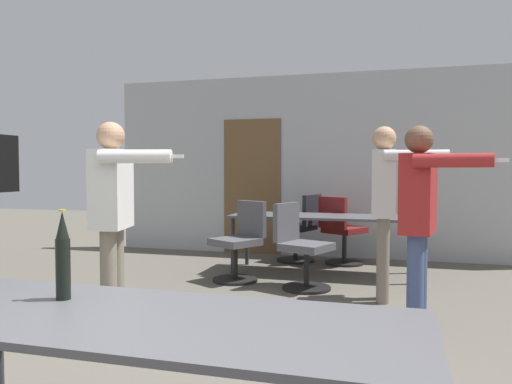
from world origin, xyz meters
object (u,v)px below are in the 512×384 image
Objects in this scene: person_left_plaid at (113,204)px; office_chair_far_left at (240,244)px; person_near_casual at (385,195)px; office_chair_side_rolled at (301,249)px; office_chair_near_pushed at (300,230)px; office_chair_mid_tucked at (341,233)px; beer_bottle at (63,257)px; person_right_polo at (420,209)px.

office_chair_far_left is (0.46, 1.93, -0.58)m from person_left_plaid.
person_left_plaid is 2.53m from person_near_casual.
office_chair_side_rolled is at bearing -165.29° from office_chair_far_left.
office_chair_mid_tucked is (0.57, -0.05, -0.01)m from office_chair_near_pushed.
office_chair_mid_tucked is 4.99m from beer_bottle.
person_right_polo is at bearing 15.20° from person_near_casual.
person_near_casual is 4.35× the size of beer_bottle.
beer_bottle reaches higher than office_chair_mid_tucked.
office_chair_far_left is at bearing -83.92° from office_chair_side_rolled.
office_chair_side_rolled reaches higher than office_chair_far_left.
office_chair_far_left is at bearing 179.87° from office_chair_near_pushed.
office_chair_mid_tucked is at bearing -169.28° from office_chair_side_rolled.
office_chair_far_left is at bearing -115.45° from person_right_polo.
person_left_plaid reaches higher than person_right_polo.
office_chair_near_pushed is 1.02× the size of office_chair_mid_tucked.
person_right_polo is 1.77m from office_chair_side_rolled.
person_left_plaid is at bearing -13.90° from office_chair_side_rolled.
person_right_polo is 2.73m from beer_bottle.
person_right_polo is at bearing -40.13° from office_chair_mid_tucked.
office_chair_far_left is at bearing -109.22° from person_near_casual.
person_right_polo is 4.16× the size of beer_bottle.
person_left_plaid reaches higher than office_chair_side_rolled.
person_right_polo is 0.95m from person_near_casual.
office_chair_mid_tucked is at bearing -150.68° from person_right_polo.
office_chair_far_left is (-0.75, 0.20, -0.00)m from office_chair_side_rolled.
person_left_plaid is at bearing -57.93° from person_near_casual.
person_near_casual is 1.84× the size of office_chair_mid_tucked.
person_near_casual is at bearing -128.33° from office_chair_near_pushed.
person_near_casual is at bearing -39.58° from office_chair_mid_tucked.
person_right_polo is 3.15m from office_chair_near_pushed.
office_chair_mid_tucked reaches higher than office_chair_far_left.
person_near_casual is (2.10, 1.42, 0.03)m from person_left_plaid.
person_right_polo reaches higher than office_chair_far_left.
office_chair_side_rolled is (-1.17, 1.21, -0.55)m from person_right_polo.
office_chair_near_pushed is at bearing -140.98° from person_right_polo.
office_chair_far_left is (-1.63, 0.50, -0.61)m from person_near_casual.
office_chair_side_rolled is (0.29, -1.53, -0.02)m from office_chair_near_pushed.
office_chair_side_rolled is at bearing 131.97° from person_left_plaid.
office_chair_mid_tucked is 1.01× the size of office_chair_side_rolled.
person_left_plaid is 2.06m from office_chair_far_left.
office_chair_mid_tucked is 2.37× the size of beer_bottle.
person_left_plaid is at bearing -176.88° from office_chair_near_pushed.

